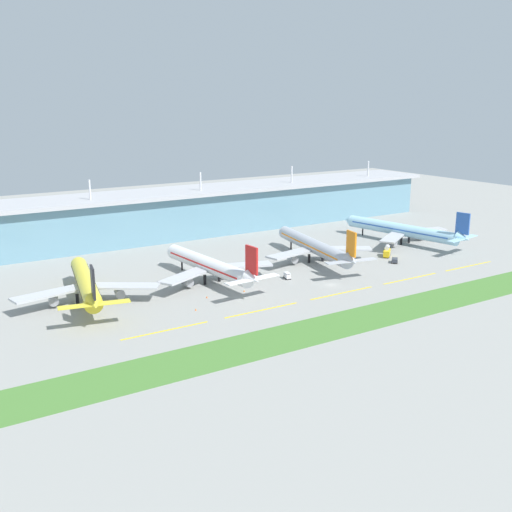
{
  "coord_description": "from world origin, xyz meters",
  "views": [
    {
      "loc": [
        -139.22,
        -166.51,
        65.63
      ],
      "look_at": [
        -14.8,
        28.81,
        7.0
      ],
      "focal_mm": 42.66,
      "sensor_mm": 36.0,
      "label": 1
    }
  ],
  "objects_px": {
    "airliner_far_middle": "(315,246)",
    "airliner_farthest": "(403,230)",
    "fuel_truck": "(387,251)",
    "safety_cone_left_wingtip": "(207,297)",
    "airliner_nearest": "(86,284)",
    "pushback_tug": "(395,260)",
    "safety_cone_nose_front": "(196,309)",
    "baggage_cart": "(287,276)",
    "airliner_near_middle": "(210,266)",
    "safety_cone_right_wingtip": "(244,291)"
  },
  "relations": [
    {
      "from": "airliner_nearest",
      "to": "airliner_far_middle",
      "type": "relative_size",
      "value": 0.88
    },
    {
      "from": "safety_cone_left_wingtip",
      "to": "airliner_farthest",
      "type": "bearing_deg",
      "value": 11.44
    },
    {
      "from": "airliner_near_middle",
      "to": "baggage_cart",
      "type": "height_order",
      "value": "airliner_near_middle"
    },
    {
      "from": "fuel_truck",
      "to": "safety_cone_right_wingtip",
      "type": "relative_size",
      "value": 10.19
    },
    {
      "from": "airliner_nearest",
      "to": "safety_cone_nose_front",
      "type": "height_order",
      "value": "airliner_nearest"
    },
    {
      "from": "airliner_near_middle",
      "to": "safety_cone_nose_front",
      "type": "relative_size",
      "value": 89.46
    },
    {
      "from": "safety_cone_nose_front",
      "to": "baggage_cart",
      "type": "bearing_deg",
      "value": 16.61
    },
    {
      "from": "airliner_nearest",
      "to": "fuel_truck",
      "type": "relative_size",
      "value": 8.49
    },
    {
      "from": "safety_cone_right_wingtip",
      "to": "baggage_cart",
      "type": "bearing_deg",
      "value": 12.61
    },
    {
      "from": "airliner_far_middle",
      "to": "airliner_farthest",
      "type": "bearing_deg",
      "value": 4.25
    },
    {
      "from": "airliner_near_middle",
      "to": "safety_cone_nose_front",
      "type": "xyz_separation_m",
      "value": [
        -19.24,
        -25.91,
        -6.1
      ]
    },
    {
      "from": "airliner_nearest",
      "to": "baggage_cart",
      "type": "distance_m",
      "value": 74.8
    },
    {
      "from": "airliner_near_middle",
      "to": "airliner_far_middle",
      "type": "height_order",
      "value": "same"
    },
    {
      "from": "baggage_cart",
      "to": "fuel_truck",
      "type": "height_order",
      "value": "fuel_truck"
    },
    {
      "from": "airliner_farthest",
      "to": "safety_cone_left_wingtip",
      "type": "relative_size",
      "value": 100.23
    },
    {
      "from": "airliner_far_middle",
      "to": "fuel_truck",
      "type": "relative_size",
      "value": 9.68
    },
    {
      "from": "airliner_nearest",
      "to": "airliner_farthest",
      "type": "bearing_deg",
      "value": 2.28
    },
    {
      "from": "airliner_nearest",
      "to": "safety_cone_left_wingtip",
      "type": "xyz_separation_m",
      "value": [
        36.31,
        -17.88,
        -6.1
      ]
    },
    {
      "from": "airliner_far_middle",
      "to": "airliner_farthest",
      "type": "distance_m",
      "value": 56.74
    },
    {
      "from": "airliner_farthest",
      "to": "fuel_truck",
      "type": "bearing_deg",
      "value": -149.02
    },
    {
      "from": "safety_cone_left_wingtip",
      "to": "fuel_truck",
      "type": "bearing_deg",
      "value": 5.6
    },
    {
      "from": "pushback_tug",
      "to": "airliner_far_middle",
      "type": "bearing_deg",
      "value": 143.22
    },
    {
      "from": "safety_cone_left_wingtip",
      "to": "safety_cone_nose_front",
      "type": "relative_size",
      "value": 1.0
    },
    {
      "from": "baggage_cart",
      "to": "safety_cone_right_wingtip",
      "type": "height_order",
      "value": "baggage_cart"
    },
    {
      "from": "airliner_near_middle",
      "to": "pushback_tug",
      "type": "xyz_separation_m",
      "value": [
        79.18,
        -16.72,
        -5.35
      ]
    },
    {
      "from": "airliner_near_middle",
      "to": "fuel_truck",
      "type": "distance_m",
      "value": 84.45
    },
    {
      "from": "airliner_farthest",
      "to": "safety_cone_nose_front",
      "type": "relative_size",
      "value": 100.23
    },
    {
      "from": "pushback_tug",
      "to": "safety_cone_nose_front",
      "type": "distance_m",
      "value": 98.85
    },
    {
      "from": "pushback_tug",
      "to": "safety_cone_right_wingtip",
      "type": "height_order",
      "value": "pushback_tug"
    },
    {
      "from": "airliner_far_middle",
      "to": "airliner_nearest",
      "type": "bearing_deg",
      "value": -178.86
    },
    {
      "from": "airliner_nearest",
      "to": "airliner_far_middle",
      "type": "bearing_deg",
      "value": 1.14
    },
    {
      "from": "airliner_nearest",
      "to": "safety_cone_right_wingtip",
      "type": "distance_m",
      "value": 54.6
    },
    {
      "from": "pushback_tug",
      "to": "safety_cone_nose_front",
      "type": "height_order",
      "value": "pushback_tug"
    },
    {
      "from": "airliner_farthest",
      "to": "safety_cone_right_wingtip",
      "type": "height_order",
      "value": "airliner_farthest"
    },
    {
      "from": "airliner_near_middle",
      "to": "pushback_tug",
      "type": "bearing_deg",
      "value": -11.93
    },
    {
      "from": "airliner_far_middle",
      "to": "safety_cone_right_wingtip",
      "type": "bearing_deg",
      "value": -156.56
    },
    {
      "from": "fuel_truck",
      "to": "safety_cone_left_wingtip",
      "type": "xyz_separation_m",
      "value": [
        -94.13,
        -9.23,
        -1.91
      ]
    },
    {
      "from": "airliner_far_middle",
      "to": "safety_cone_right_wingtip",
      "type": "xyz_separation_m",
      "value": [
        -47.59,
        -20.64,
        -6.11
      ]
    },
    {
      "from": "pushback_tug",
      "to": "safety_cone_right_wingtip",
      "type": "distance_m",
      "value": 74.64
    },
    {
      "from": "baggage_cart",
      "to": "fuel_truck",
      "type": "xyz_separation_m",
      "value": [
        57.07,
        5.01,
        1.0
      ]
    },
    {
      "from": "baggage_cart",
      "to": "safety_cone_right_wingtip",
      "type": "bearing_deg",
      "value": -167.39
    },
    {
      "from": "airliner_nearest",
      "to": "airliner_near_middle",
      "type": "bearing_deg",
      "value": -1.89
    },
    {
      "from": "baggage_cart",
      "to": "pushback_tug",
      "type": "bearing_deg",
      "value": -5.03
    },
    {
      "from": "airliner_nearest",
      "to": "pushback_tug",
      "type": "distance_m",
      "value": 127.01
    },
    {
      "from": "airliner_farthest",
      "to": "baggage_cart",
      "type": "relative_size",
      "value": 17.73
    },
    {
      "from": "airliner_near_middle",
      "to": "airliner_farthest",
      "type": "distance_m",
      "value": 108.99
    },
    {
      "from": "airliner_farthest",
      "to": "airliner_nearest",
      "type": "bearing_deg",
      "value": -177.72
    },
    {
      "from": "fuel_truck",
      "to": "safety_cone_left_wingtip",
      "type": "height_order",
      "value": "fuel_truck"
    },
    {
      "from": "airliner_nearest",
      "to": "safety_cone_nose_front",
      "type": "distance_m",
      "value": 39.09
    },
    {
      "from": "airliner_far_middle",
      "to": "baggage_cart",
      "type": "xyz_separation_m",
      "value": [
        -25.17,
        -15.62,
        -5.19
      ]
    }
  ]
}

